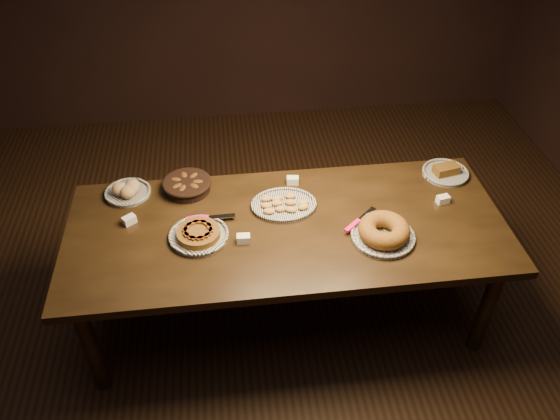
{
  "coord_description": "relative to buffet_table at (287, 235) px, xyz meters",
  "views": [
    {
      "loc": [
        -0.31,
        -2.2,
        2.74
      ],
      "look_at": [
        -0.03,
        0.05,
        0.82
      ],
      "focal_mm": 35.0,
      "sensor_mm": 36.0,
      "label": 1
    }
  ],
  "objects": [
    {
      "name": "tent_cards",
      "position": [
        0.07,
        0.09,
        0.1
      ],
      "size": [
        1.84,
        0.52,
        0.04
      ],
      "color": "white",
      "rests_on": "buffet_table"
    },
    {
      "name": "ground",
      "position": [
        0.0,
        0.0,
        -0.68
      ],
      "size": [
        5.0,
        5.0,
        0.0
      ],
      "primitive_type": "plane",
      "color": "black",
      "rests_on": "ground"
    },
    {
      "name": "bundt_cake_plate",
      "position": [
        0.49,
        -0.16,
        0.12
      ],
      "size": [
        0.37,
        0.4,
        0.11
      ],
      "rotation": [
        0.0,
        0.0,
        0.27
      ],
      "color": "black",
      "rests_on": "buffet_table"
    },
    {
      "name": "apple_tart_plate",
      "position": [
        -0.48,
        -0.04,
        0.1
      ],
      "size": [
        0.36,
        0.32,
        0.06
      ],
      "rotation": [
        0.0,
        0.0,
        0.17
      ],
      "color": "white",
      "rests_on": "buffet_table"
    },
    {
      "name": "madeleine_platter",
      "position": [
        0.0,
        0.16,
        0.09
      ],
      "size": [
        0.37,
        0.3,
        0.04
      ],
      "rotation": [
        0.0,
        0.0,
        0.37
      ],
      "color": "black",
      "rests_on": "buffet_table"
    },
    {
      "name": "loaf_plate",
      "position": [
        1.02,
        0.34,
        0.09
      ],
      "size": [
        0.28,
        0.28,
        0.06
      ],
      "rotation": [
        0.0,
        0.0,
        0.2
      ],
      "color": "black",
      "rests_on": "buffet_table"
    },
    {
      "name": "croissant_basket",
      "position": [
        -0.54,
        0.38,
        0.11
      ],
      "size": [
        0.29,
        0.29,
        0.07
      ],
      "rotation": [
        0.0,
        0.0,
        -0.07
      ],
      "color": "black",
      "rests_on": "buffet_table"
    },
    {
      "name": "bread_roll_plate",
      "position": [
        -0.88,
        0.37,
        0.11
      ],
      "size": [
        0.27,
        0.27,
        0.08
      ],
      "rotation": [
        0.0,
        0.0,
        -0.33
      ],
      "color": "white",
      "rests_on": "buffet_table"
    },
    {
      "name": "buffet_table",
      "position": [
        0.0,
        0.0,
        0.0
      ],
      "size": [
        2.4,
        1.0,
        0.75
      ],
      "color": "black",
      "rests_on": "ground"
    }
  ]
}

